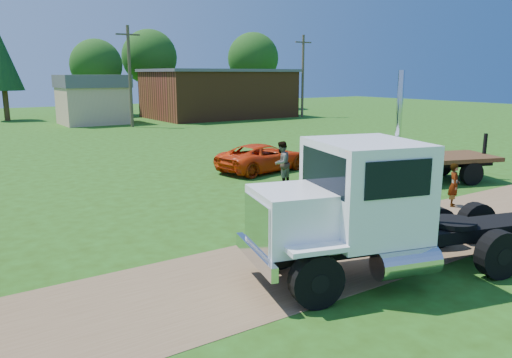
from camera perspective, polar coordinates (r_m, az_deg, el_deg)
ground at (r=14.60m, az=12.59°, el=-7.49°), size 140.00×140.00×0.00m
dirt_track at (r=14.59m, az=12.60°, el=-7.46°), size 120.00×4.20×0.01m
white_semi_tractor at (r=12.01m, az=12.68°, el=-3.41°), size 8.24×4.51×4.87m
orange_pickup at (r=24.95m, az=0.82°, el=2.49°), size 5.26×3.06×1.38m
flatbed_trailer at (r=23.08m, az=16.80°, el=1.74°), size 8.58×5.04×2.11m
spectator_a at (r=19.61m, az=21.70°, el=-0.63°), size 0.70×0.67×1.61m
spectator_b at (r=21.84m, az=2.92°, el=1.83°), size 1.16×1.06×1.92m
brick_building at (r=56.86m, az=-4.28°, el=9.75°), size 15.40×10.40×5.30m
tan_shed at (r=51.42m, az=-18.13°, el=8.72°), size 6.20×5.40×4.70m
utility_poles at (r=47.22m, az=-14.22°, el=11.49°), size 42.20×0.28×9.00m
tree_row at (r=62.02m, az=-20.00°, el=12.83°), size 56.90×14.57×10.67m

